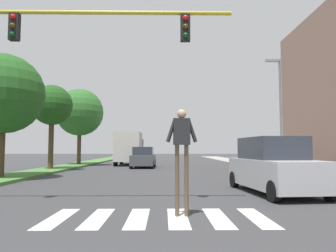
{
  "coord_description": "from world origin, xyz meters",
  "views": [
    {
      "loc": [
        0.12,
        0.33,
        1.56
      ],
      "look_at": [
        0.35,
        16.42,
        2.7
      ],
      "focal_mm": 34.41,
      "sensor_mm": 36.0,
      "label": 1
    }
  ],
  "objects_px": {
    "tree_mid": "(3,94)",
    "truck_box_delivery": "(130,148)",
    "tree_distant": "(80,112)",
    "suv_crossing": "(274,166)",
    "tree_far": "(52,106)",
    "street_lamp_right": "(279,104)",
    "traffic_light_gantry": "(13,52)",
    "sedan_midblock": "(143,158)",
    "pedestrian_performer": "(182,144)"
  },
  "relations": [
    {
      "from": "tree_mid",
      "to": "truck_box_delivery",
      "type": "height_order",
      "value": "tree_mid"
    },
    {
      "from": "tree_distant",
      "to": "suv_crossing",
      "type": "xyz_separation_m",
      "value": [
        11.73,
        -18.56,
        -4.01
      ]
    },
    {
      "from": "tree_distant",
      "to": "suv_crossing",
      "type": "bearing_deg",
      "value": -57.71
    },
    {
      "from": "suv_crossing",
      "to": "tree_far",
      "type": "bearing_deg",
      "value": 135.57
    },
    {
      "from": "street_lamp_right",
      "to": "suv_crossing",
      "type": "bearing_deg",
      "value": -111.26
    },
    {
      "from": "tree_far",
      "to": "traffic_light_gantry",
      "type": "xyz_separation_m",
      "value": [
        3.67,
        -13.9,
        -0.28
      ]
    },
    {
      "from": "tree_mid",
      "to": "sedan_midblock",
      "type": "relative_size",
      "value": 1.46
    },
    {
      "from": "pedestrian_performer",
      "to": "suv_crossing",
      "type": "relative_size",
      "value": 0.52
    },
    {
      "from": "suv_crossing",
      "to": "sedan_midblock",
      "type": "bearing_deg",
      "value": 109.85
    },
    {
      "from": "traffic_light_gantry",
      "to": "pedestrian_performer",
      "type": "relative_size",
      "value": 3.68
    },
    {
      "from": "tree_distant",
      "to": "sedan_midblock",
      "type": "xyz_separation_m",
      "value": [
        6.16,
        -3.13,
        -4.15
      ]
    },
    {
      "from": "street_lamp_right",
      "to": "truck_box_delivery",
      "type": "relative_size",
      "value": 1.21
    },
    {
      "from": "suv_crossing",
      "to": "tree_distant",
      "type": "bearing_deg",
      "value": 122.29
    },
    {
      "from": "tree_far",
      "to": "tree_distant",
      "type": "bearing_deg",
      "value": 88.19
    },
    {
      "from": "traffic_light_gantry",
      "to": "tree_mid",
      "type": "bearing_deg",
      "value": 118.07
    },
    {
      "from": "truck_box_delivery",
      "to": "sedan_midblock",
      "type": "bearing_deg",
      "value": -69.82
    },
    {
      "from": "tree_mid",
      "to": "pedestrian_performer",
      "type": "xyz_separation_m",
      "value": [
        8.7,
        -8.99,
        -2.72
      ]
    },
    {
      "from": "tree_far",
      "to": "street_lamp_right",
      "type": "bearing_deg",
      "value": -6.1
    },
    {
      "from": "tree_distant",
      "to": "sedan_midblock",
      "type": "distance_m",
      "value": 8.06
    },
    {
      "from": "tree_distant",
      "to": "traffic_light_gantry",
      "type": "xyz_separation_m",
      "value": [
        3.45,
        -20.74,
        -0.57
      ]
    },
    {
      "from": "street_lamp_right",
      "to": "pedestrian_performer",
      "type": "relative_size",
      "value": 3.01
    },
    {
      "from": "street_lamp_right",
      "to": "truck_box_delivery",
      "type": "bearing_deg",
      "value": 138.47
    },
    {
      "from": "pedestrian_performer",
      "to": "traffic_light_gantry",
      "type": "bearing_deg",
      "value": 160.89
    },
    {
      "from": "tree_distant",
      "to": "street_lamp_right",
      "type": "relative_size",
      "value": 0.93
    },
    {
      "from": "tree_distant",
      "to": "traffic_light_gantry",
      "type": "bearing_deg",
      "value": -80.55
    },
    {
      "from": "tree_far",
      "to": "pedestrian_performer",
      "type": "bearing_deg",
      "value": -61.45
    },
    {
      "from": "tree_mid",
      "to": "traffic_light_gantry",
      "type": "bearing_deg",
      "value": -61.93
    },
    {
      "from": "tree_mid",
      "to": "tree_distant",
      "type": "bearing_deg",
      "value": 88.05
    },
    {
      "from": "street_lamp_right",
      "to": "truck_box_delivery",
      "type": "distance_m",
      "value": 15.1
    },
    {
      "from": "street_lamp_right",
      "to": "pedestrian_performer",
      "type": "distance_m",
      "value": 15.97
    },
    {
      "from": "sedan_midblock",
      "to": "tree_distant",
      "type": "bearing_deg",
      "value": 153.03
    },
    {
      "from": "tree_far",
      "to": "truck_box_delivery",
      "type": "distance_m",
      "value": 9.89
    },
    {
      "from": "tree_far",
      "to": "sedan_midblock",
      "type": "distance_m",
      "value": 8.33
    },
    {
      "from": "street_lamp_right",
      "to": "pedestrian_performer",
      "type": "xyz_separation_m",
      "value": [
        -7.37,
        -13.86,
        -2.93
      ]
    },
    {
      "from": "tree_distant",
      "to": "sedan_midblock",
      "type": "relative_size",
      "value": 1.62
    },
    {
      "from": "pedestrian_performer",
      "to": "tree_mid",
      "type": "bearing_deg",
      "value": 134.07
    },
    {
      "from": "tree_distant",
      "to": "sedan_midblock",
      "type": "bearing_deg",
      "value": -26.97
    },
    {
      "from": "tree_distant",
      "to": "street_lamp_right",
      "type": "bearing_deg",
      "value": -28.66
    },
    {
      "from": "tree_distant",
      "to": "street_lamp_right",
      "type": "xyz_separation_m",
      "value": [
        15.62,
        -8.54,
        -0.35
      ]
    },
    {
      "from": "tree_far",
      "to": "tree_distant",
      "type": "height_order",
      "value": "tree_distant"
    },
    {
      "from": "tree_distant",
      "to": "truck_box_delivery",
      "type": "bearing_deg",
      "value": 15.75
    },
    {
      "from": "street_lamp_right",
      "to": "suv_crossing",
      "type": "relative_size",
      "value": 1.58
    },
    {
      "from": "truck_box_delivery",
      "to": "tree_far",
      "type": "bearing_deg",
      "value": -120.32
    },
    {
      "from": "traffic_light_gantry",
      "to": "street_lamp_right",
      "type": "relative_size",
      "value": 1.22
    },
    {
      "from": "suv_crossing",
      "to": "truck_box_delivery",
      "type": "height_order",
      "value": "truck_box_delivery"
    },
    {
      "from": "tree_far",
      "to": "pedestrian_performer",
      "type": "xyz_separation_m",
      "value": [
        8.46,
        -15.56,
        -2.99
      ]
    },
    {
      "from": "sedan_midblock",
      "to": "tree_far",
      "type": "bearing_deg",
      "value": -149.78
    },
    {
      "from": "suv_crossing",
      "to": "sedan_midblock",
      "type": "height_order",
      "value": "suv_crossing"
    },
    {
      "from": "street_lamp_right",
      "to": "tree_far",
      "type": "bearing_deg",
      "value": 173.9
    },
    {
      "from": "sedan_midblock",
      "to": "tree_mid",
      "type": "bearing_deg",
      "value": -122.77
    }
  ]
}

